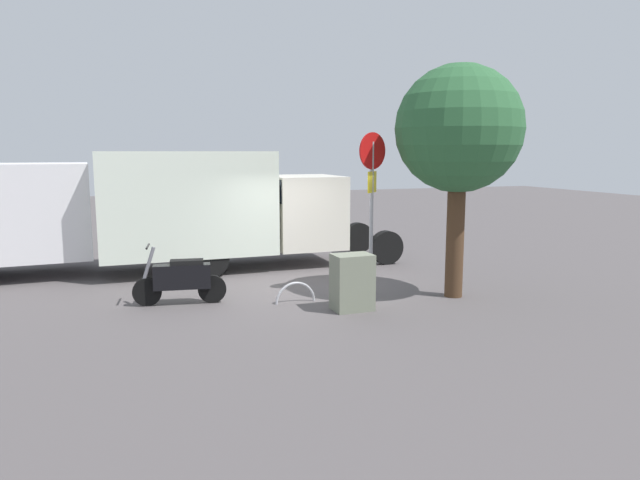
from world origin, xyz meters
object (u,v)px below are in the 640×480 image
at_px(stop_sign, 372,187).
at_px(bike_rack_hoop, 296,302).
at_px(utility_cabinet, 352,282).
at_px(box_truck_near, 223,205).
at_px(motorcycle, 181,278).
at_px(street_tree, 459,131).

height_order(stop_sign, bike_rack_hoop, stop_sign).
xyz_separation_m(stop_sign, utility_cabinet, (0.89, 1.10, -1.72)).
distance_m(utility_cabinet, bike_rack_hoop, 1.34).
height_order(box_truck_near, utility_cabinet, box_truck_near).
bearing_deg(box_truck_near, bike_rack_hoop, -80.39).
height_order(motorcycle, stop_sign, stop_sign).
relative_size(motorcycle, bike_rack_hoop, 2.12).
distance_m(box_truck_near, street_tree, 6.30).
distance_m(street_tree, utility_cabinet, 3.75).
bearing_deg(stop_sign, bike_rack_hoop, 7.30).
height_order(box_truck_near, motorcycle, box_truck_near).
relative_size(box_truck_near, street_tree, 1.62).
bearing_deg(bike_rack_hoop, box_truck_near, -80.00).
xyz_separation_m(utility_cabinet, bike_rack_hoop, (0.86, -0.87, -0.54)).
bearing_deg(motorcycle, box_truck_near, -105.51).
bearing_deg(motorcycle, bike_rack_hoop, 171.65).
height_order(utility_cabinet, bike_rack_hoop, utility_cabinet).
distance_m(box_truck_near, utility_cabinet, 5.20).
relative_size(motorcycle, stop_sign, 0.53).
bearing_deg(street_tree, box_truck_near, -49.18).
bearing_deg(utility_cabinet, box_truck_near, -72.14).
relative_size(motorcycle, street_tree, 0.38).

